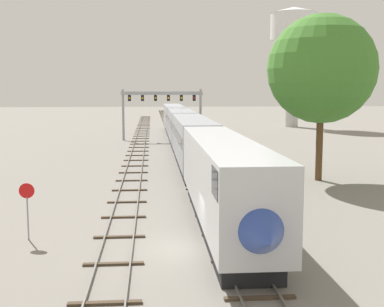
{
  "coord_description": "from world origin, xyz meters",
  "views": [
    {
      "loc": [
        -1.81,
        -22.95,
        7.45
      ],
      "look_at": [
        1.0,
        12.0,
        3.0
      ],
      "focal_mm": 47.08,
      "sensor_mm": 36.0,
      "label": 1
    }
  ],
  "objects_px": {
    "passenger_train": "(185,132)",
    "trackside_tree_left": "(322,69)",
    "signal_gantry": "(162,102)",
    "water_tower": "(294,34)",
    "stop_sign": "(27,203)"
  },
  "relations": [
    {
      "from": "passenger_train",
      "to": "trackside_tree_left",
      "type": "bearing_deg",
      "value": -60.21
    },
    {
      "from": "signal_gantry",
      "to": "water_tower",
      "type": "bearing_deg",
      "value": 42.89
    },
    {
      "from": "passenger_train",
      "to": "signal_gantry",
      "type": "height_order",
      "value": "signal_gantry"
    },
    {
      "from": "trackside_tree_left",
      "to": "signal_gantry",
      "type": "bearing_deg",
      "value": 109.25
    },
    {
      "from": "water_tower",
      "to": "signal_gantry",
      "type": "bearing_deg",
      "value": -137.11
    },
    {
      "from": "signal_gantry",
      "to": "water_tower",
      "type": "height_order",
      "value": "water_tower"
    },
    {
      "from": "water_tower",
      "to": "trackside_tree_left",
      "type": "bearing_deg",
      "value": -103.63
    },
    {
      "from": "stop_sign",
      "to": "trackside_tree_left",
      "type": "xyz_separation_m",
      "value": [
        19.93,
        15.17,
        7.23
      ]
    },
    {
      "from": "passenger_train",
      "to": "stop_sign",
      "type": "relative_size",
      "value": 28.46
    },
    {
      "from": "passenger_train",
      "to": "water_tower",
      "type": "height_order",
      "value": "water_tower"
    },
    {
      "from": "water_tower",
      "to": "trackside_tree_left",
      "type": "relative_size",
      "value": 1.75
    },
    {
      "from": "signal_gantry",
      "to": "stop_sign",
      "type": "bearing_deg",
      "value": -98.8
    },
    {
      "from": "water_tower",
      "to": "stop_sign",
      "type": "bearing_deg",
      "value": -114.69
    },
    {
      "from": "passenger_train",
      "to": "signal_gantry",
      "type": "bearing_deg",
      "value": 97.31
    },
    {
      "from": "water_tower",
      "to": "trackside_tree_left",
      "type": "height_order",
      "value": "water_tower"
    }
  ]
}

